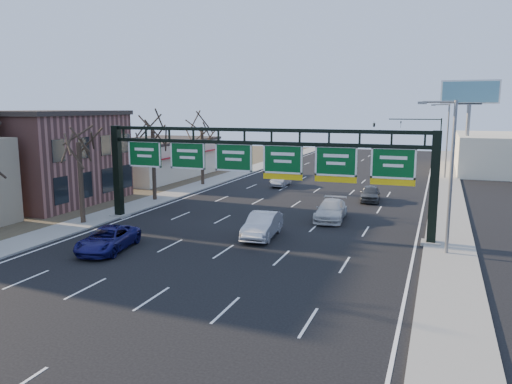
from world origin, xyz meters
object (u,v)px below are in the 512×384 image
at_px(sign_gantry, 260,165).
at_px(car_blue_suv, 108,239).
at_px(car_white_wagon, 331,210).
at_px(car_silver_sedan, 262,225).

xyz_separation_m(sign_gantry, car_blue_suv, (-6.84, -8.21, -3.92)).
relative_size(sign_gantry, car_white_wagon, 4.72).
distance_m(car_blue_suv, car_white_wagon, 16.98).
relative_size(sign_gantry, car_blue_suv, 4.81).
xyz_separation_m(sign_gantry, car_silver_sedan, (0.90, -2.01, -3.81)).
xyz_separation_m(car_blue_suv, car_silver_sedan, (7.74, 6.20, 0.11)).
distance_m(sign_gantry, car_silver_sedan, 4.40).
relative_size(car_blue_suv, car_silver_sedan, 1.03).
bearing_deg(car_white_wagon, car_blue_suv, -133.91).
relative_size(car_blue_suv, car_white_wagon, 0.98).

